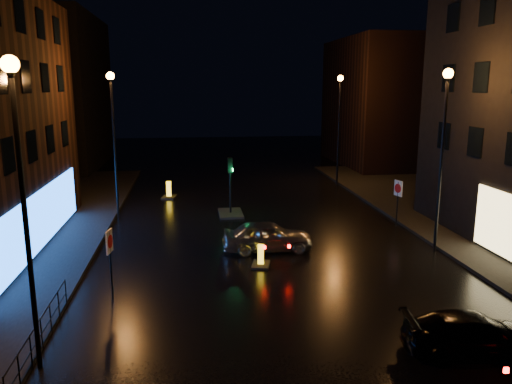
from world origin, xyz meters
TOP-DOWN VIEW (x-y plane):
  - ground at (0.00, 0.00)m, footprint 120.00×120.00m
  - building_far_left at (-16.00, 35.00)m, footprint 8.00×16.00m
  - building_far_right at (15.00, 32.00)m, footprint 8.00×14.00m
  - street_lamp_lnear at (-7.80, -2.00)m, footprint 0.44×0.44m
  - street_lamp_lfar at (-7.80, 14.00)m, footprint 0.44×0.44m
  - street_lamp_rnear at (7.80, 6.00)m, footprint 0.44×0.44m
  - street_lamp_rfar at (7.80, 22.00)m, footprint 0.44×0.44m
  - traffic_signal at (-1.20, 14.00)m, footprint 1.40×2.40m
  - guard_railing at (-8.00, -1.00)m, footprint 0.05×6.04m
  - silver_hatchback at (-0.02, 7.02)m, footprint 4.24×1.79m
  - dark_sedan at (4.50, -2.89)m, footprint 4.31×2.18m
  - bollard_near at (-0.62, 5.08)m, footprint 0.97×1.23m
  - bollard_far at (-5.06, 19.10)m, footprint 1.09×1.45m
  - road_sign_left at (-6.50, 2.56)m, footprint 0.16×0.62m
  - road_sign_right at (7.63, 10.10)m, footprint 0.23×0.62m

SIDE VIEW (x-z plane):
  - ground at x=0.00m, z-range 0.00..0.00m
  - bollard_near at x=-0.62m, z-range -0.27..0.69m
  - bollard_far at x=-5.06m, z-range -0.32..0.83m
  - traffic_signal at x=-1.20m, z-range -1.22..2.23m
  - dark_sedan at x=4.50m, z-range 0.00..1.20m
  - silver_hatchback at x=-0.02m, z-range 0.00..1.43m
  - guard_railing at x=-8.00m, z-range 0.24..1.24m
  - road_sign_left at x=-6.50m, z-range 0.64..3.20m
  - road_sign_right at x=7.63m, z-range 0.65..3.25m
  - street_lamp_lnear at x=-7.80m, z-range 1.38..9.75m
  - street_lamp_lfar at x=-7.80m, z-range 1.38..9.75m
  - street_lamp_rnear at x=7.80m, z-range 1.38..9.75m
  - street_lamp_rfar at x=7.80m, z-range 1.38..9.75m
  - building_far_right at x=15.00m, z-range 0.00..12.00m
  - building_far_left at x=-16.00m, z-range 0.00..14.00m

